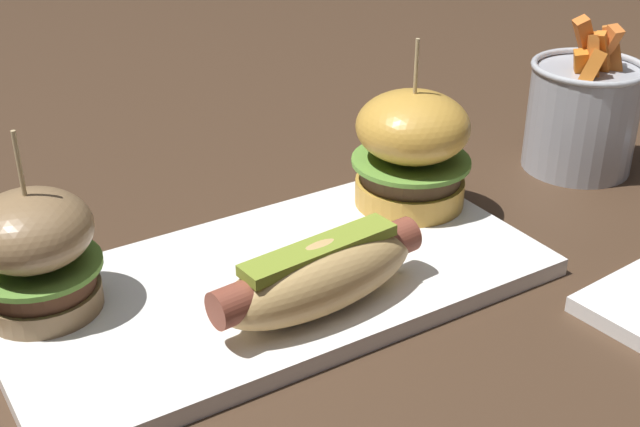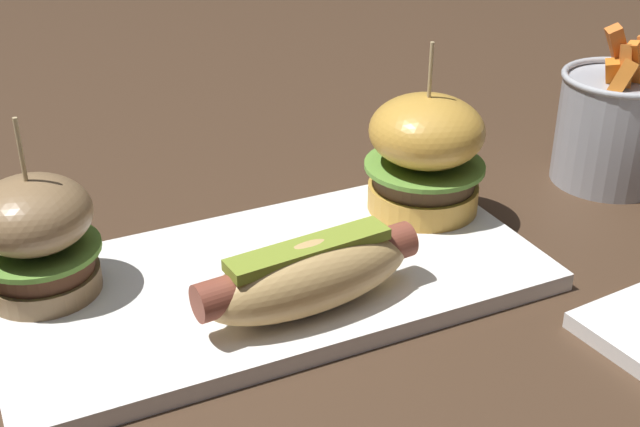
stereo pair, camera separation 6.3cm
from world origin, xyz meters
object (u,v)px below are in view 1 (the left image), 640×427
object	(u,v)px
platter_main	(274,283)
hot_dog	(320,274)
slider_left	(35,252)
slider_right	(412,148)
fries_bucket	(583,113)

from	to	relation	value
platter_main	hot_dog	distance (m)	0.06
hot_dog	slider_left	distance (m)	0.19
slider_left	slider_right	world-z (taller)	slider_right
slider_left	fries_bucket	world-z (taller)	fries_bucket
hot_dog	slider_right	bearing A→B (deg)	32.39
platter_main	slider_right	distance (m)	0.17
platter_main	slider_right	world-z (taller)	slider_right
platter_main	fries_bucket	bearing A→B (deg)	5.96
hot_dog	fries_bucket	bearing A→B (deg)	14.60
hot_dog	slider_right	xyz separation A→B (m)	(0.15, 0.09, 0.02)
slider_right	fries_bucket	distance (m)	0.20
slider_right	fries_bucket	bearing A→B (deg)	-1.00
slider_right	platter_main	bearing A→B (deg)	-165.33
hot_dog	fries_bucket	size ratio (longest dim) A/B	1.12
platter_main	fries_bucket	distance (m)	0.36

